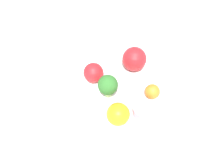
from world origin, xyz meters
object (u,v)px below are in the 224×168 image
object	(u,v)px
bowl	(112,89)
apple_green	(134,59)
apple_red	(93,73)
small_cup	(143,110)
orange_front	(152,92)
broccoli	(108,86)
orange_back	(120,114)

from	to	relation	value
bowl	apple_green	world-z (taller)	apple_green
bowl	apple_red	distance (m)	0.06
small_cup	apple_red	bearing A→B (deg)	131.71
small_cup	orange_front	bearing A→B (deg)	52.60
broccoli	apple_red	world-z (taller)	broccoli
bowl	orange_front	xyz separation A→B (m)	(0.09, -0.04, 0.03)
orange_back	small_cup	world-z (taller)	orange_back
apple_green	orange_front	size ratio (longest dim) A/B	1.72
orange_back	bowl	bearing A→B (deg)	92.68
apple_red	bowl	bearing A→B (deg)	-36.15
bowl	apple_red	size ratio (longest dim) A/B	5.26
orange_front	small_cup	xyz separation A→B (m)	(-0.03, -0.04, -0.01)
broccoli	orange_front	xyz separation A→B (m)	(0.10, -0.02, -0.02)
bowl	apple_red	world-z (taller)	apple_red
broccoli	small_cup	bearing A→B (deg)	-39.56
orange_back	apple_red	bearing A→B (deg)	110.89
broccoli	orange_back	distance (m)	0.07
broccoli	bowl	bearing A→B (deg)	60.32
orange_front	small_cup	bearing A→B (deg)	-127.40
apple_green	orange_back	world-z (taller)	apple_green
broccoli	small_cup	distance (m)	0.09
orange_front	small_cup	size ratio (longest dim) A/B	0.77
apple_green	bowl	bearing A→B (deg)	-140.81
apple_red	orange_back	xyz separation A→B (m)	(0.04, -0.11, 0.00)
apple_green	orange_back	size ratio (longest dim) A/B	1.20
apple_green	broccoli	bearing A→B (deg)	-135.83
orange_front	broccoli	bearing A→B (deg)	170.53
apple_red	orange_front	world-z (taller)	apple_red
apple_green	orange_back	xyz separation A→B (m)	(-0.06, -0.14, -0.00)
broccoli	orange_back	xyz separation A→B (m)	(0.02, -0.06, -0.02)
apple_red	small_cup	size ratio (longest dim) A/B	1.07
apple_red	orange_front	bearing A→B (deg)	-28.09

